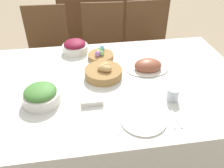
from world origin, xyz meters
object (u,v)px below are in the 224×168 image
Objects in this scene: ham_platter at (148,66)px; butter_dish at (92,100)px; dinner_plate at (143,119)px; drinking_cup at (173,94)px; chair_far_right at (147,45)px; chair_far_center at (104,48)px; knife at (170,117)px; fork at (116,123)px; sideboard at (112,20)px; bread_basket at (104,72)px; chair_far_left at (48,51)px; green_salad_bowl at (41,95)px; egg_basket at (101,55)px; beet_salad_bowl at (75,46)px; spoon at (175,116)px.

butter_dish is (-0.42, -0.30, -0.01)m from ham_platter.
drinking_cup is at bearing 34.10° from dinner_plate.
chair_far_right is 1.23m from drinking_cup.
knife is (0.21, -1.33, 0.23)m from chair_far_center.
fork is at bearing -158.21° from drinking_cup.
butter_dish is (-0.47, 0.04, -0.02)m from drinking_cup.
dinner_plate is at bearing -145.90° from drinking_cup.
sideboard is 1.74m from ham_platter.
butter_dish is at bearing -110.92° from bread_basket.
sideboard is at bearing 89.72° from ham_platter.
bread_basket is 2.01× the size of butter_dish.
chair_far_left is at bearing -132.19° from sideboard.
bread_basket is 0.45m from green_salad_bowl.
fork is (0.40, -0.24, -0.05)m from green_salad_bowl.
chair_far_right reaches higher than green_salad_bowl.
chair_far_left is 0.82m from egg_basket.
drinking_cup is (0.07, 0.15, 0.04)m from knife.
drinking_cup is (0.05, -0.35, 0.01)m from ham_platter.
sideboard is 18.80× the size of drinking_cup.
knife is at bearing -76.86° from chair_far_center.
chair_far_left reaches higher than bread_basket.
green_salad_bowl reaches higher than beet_salad_bowl.
fork is at bearing -98.26° from sideboard.
spoon is 1.42× the size of butter_dish.
beet_salad_bowl is 1.14× the size of knife.
sideboard is at bearing 77.85° from egg_basket.
drinking_cup reaches higher than spoon.
fork is at bearing -89.90° from egg_basket.
bread_basket is (0.46, -0.88, 0.27)m from chair_far_left.
chair_far_center is 0.90m from ham_platter.
sideboard is at bearing 91.72° from knife.
chair_far_left and chair_far_right have the same top height.
chair_far_left is 1.03m from chair_far_right.
fork is (-0.09, -1.33, 0.23)m from chair_far_center.
bread_basket reaches higher than fork.
beet_salad_bowl is at bearing 144.58° from egg_basket.
drinking_cup is (0.56, -0.70, -0.01)m from beet_salad_bowl.
green_salad_bowl reaches higher than knife.
dinner_plate is (0.15, -0.71, -0.02)m from egg_basket.
ham_platter reaches higher than drinking_cup.
fork is at bearing -113.22° from chair_far_right.
green_salad_bowl is 1.24× the size of spoon.
drinking_cup is (0.37, 0.15, 0.04)m from fork.
fork is 1.42× the size of butter_dish.
spoon is (0.02, -0.49, -0.03)m from ham_platter.
dinner_plate is 0.26m from drinking_cup.
sideboard is at bearing 77.97° from butter_dish.
fork is at bearing 177.73° from spoon.
chair_far_right reaches higher than egg_basket.
dinner_plate is at bearing -63.81° from chair_far_left.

